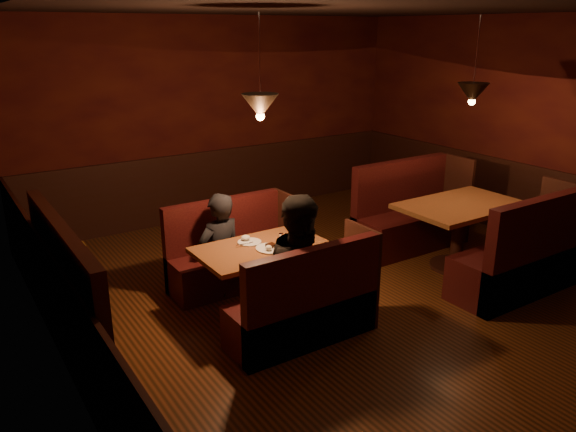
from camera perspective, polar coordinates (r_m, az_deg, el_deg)
room at (r=5.50m, az=6.72°, el=0.79°), size 6.02×7.02×2.92m
main_table at (r=5.56m, az=-2.49°, el=-4.62°), size 1.28×0.78×0.90m
main_bench_far at (r=6.25m, az=-5.77°, el=-4.26°), size 1.41×0.50×0.96m
main_bench_near at (r=5.11m, az=1.94°, el=-9.58°), size 1.41×0.50×0.96m
second_table at (r=6.83m, az=17.04°, el=-0.44°), size 1.42×0.91×0.80m
second_bench_far at (r=7.46m, az=12.11°, el=-0.35°), size 1.57×0.59×1.12m
second_bench_near at (r=6.47m, az=22.72°, el=-4.39°), size 1.57×0.59×1.12m
diner_a at (r=5.89m, az=-7.04°, el=-1.28°), size 0.58×0.42×1.47m
diner_b at (r=5.07m, az=1.57°, el=-3.21°), size 0.90×0.75×1.68m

